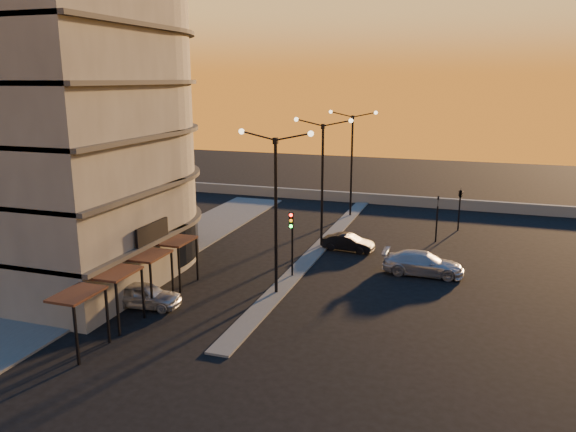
# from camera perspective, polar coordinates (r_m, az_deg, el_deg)

# --- Properties ---
(ground) EXTENTS (120.00, 120.00, 0.00)m
(ground) POSITION_cam_1_polar(r_m,az_deg,el_deg) (33.01, -1.20, -7.91)
(ground) COLOR black
(ground) RESTS_ON ground
(sidewalk_west) EXTENTS (5.00, 40.00, 0.12)m
(sidewalk_west) POSITION_cam_1_polar(r_m,az_deg,el_deg) (40.78, -13.31, -3.91)
(sidewalk_west) COLOR #535350
(sidewalk_west) RESTS_ON ground
(median) EXTENTS (1.20, 36.00, 0.12)m
(median) POSITION_cam_1_polar(r_m,az_deg,el_deg) (42.01, 3.41, -3.03)
(median) COLOR #535350
(median) RESTS_ON ground
(parapet) EXTENTS (44.00, 0.50, 1.00)m
(parapet) POSITION_cam_1_polar(r_m,az_deg,el_deg) (56.71, 9.62, 1.68)
(parapet) COLOR gray
(parapet) RESTS_ON ground
(building) EXTENTS (14.35, 17.08, 25.00)m
(building) POSITION_cam_1_polar(r_m,az_deg,el_deg) (37.81, -22.19, 12.36)
(building) COLOR #656159
(building) RESTS_ON ground
(streetlamp_near) EXTENTS (4.32, 0.32, 9.51)m
(streetlamp_near) POSITION_cam_1_polar(r_m,az_deg,el_deg) (31.37, -1.25, 1.63)
(streetlamp_near) COLOR black
(streetlamp_near) RESTS_ON ground
(streetlamp_mid) EXTENTS (4.32, 0.32, 9.51)m
(streetlamp_mid) POSITION_cam_1_polar(r_m,az_deg,el_deg) (40.76, 3.52, 4.43)
(streetlamp_mid) COLOR black
(streetlamp_mid) RESTS_ON ground
(streetlamp_far) EXTENTS (4.32, 0.32, 9.51)m
(streetlamp_far) POSITION_cam_1_polar(r_m,az_deg,el_deg) (50.38, 6.50, 6.16)
(streetlamp_far) COLOR black
(streetlamp_far) RESTS_ON ground
(traffic_light_main) EXTENTS (0.28, 0.44, 4.25)m
(traffic_light_main) POSITION_cam_1_polar(r_m,az_deg,el_deg) (34.66, 0.38, -1.80)
(traffic_light_main) COLOR black
(traffic_light_main) RESTS_ON ground
(signal_east_a) EXTENTS (0.13, 0.16, 3.60)m
(signal_east_a) POSITION_cam_1_polar(r_m,az_deg,el_deg) (44.13, 14.90, -0.14)
(signal_east_a) COLOR black
(signal_east_a) RESTS_ON ground
(signal_east_b) EXTENTS (0.42, 1.99, 3.60)m
(signal_east_b) POSITION_cam_1_polar(r_m,az_deg,el_deg) (47.74, 17.12, 2.18)
(signal_east_b) COLOR black
(signal_east_b) RESTS_ON ground
(car_hatchback) EXTENTS (4.23, 2.15, 1.38)m
(car_hatchback) POSITION_cam_1_polar(r_m,az_deg,el_deg) (31.96, -14.41, -7.78)
(car_hatchback) COLOR #BABDC2
(car_hatchback) RESTS_ON ground
(car_sedan) EXTENTS (3.82, 1.66, 1.22)m
(car_sedan) POSITION_cam_1_polar(r_m,az_deg,el_deg) (41.04, 6.14, -2.70)
(car_sedan) COLOR black
(car_sedan) RESTS_ON ground
(car_wagon) EXTENTS (5.14, 2.17, 1.48)m
(car_wagon) POSITION_cam_1_polar(r_m,az_deg,el_deg) (36.92, 13.55, -4.70)
(car_wagon) COLOR #B5B6BD
(car_wagon) RESTS_ON ground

